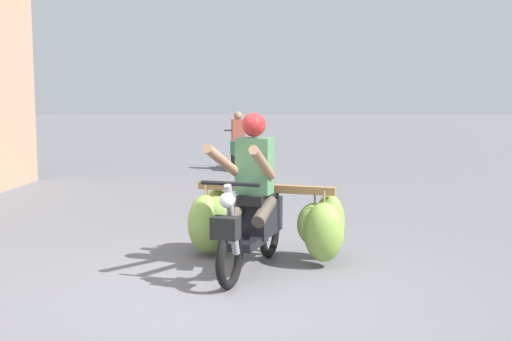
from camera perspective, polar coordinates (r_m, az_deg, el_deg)
ground_plane at (r=5.65m, az=-4.44°, el=-11.23°), size 120.00×120.00×0.00m
motorbike_main_loaded at (r=6.70m, az=-0.27°, el=-4.18°), size 1.75×1.92×1.58m
motorbike_distant_ahead_left at (r=15.23m, az=-1.64°, el=2.21°), size 0.61×1.59×1.40m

